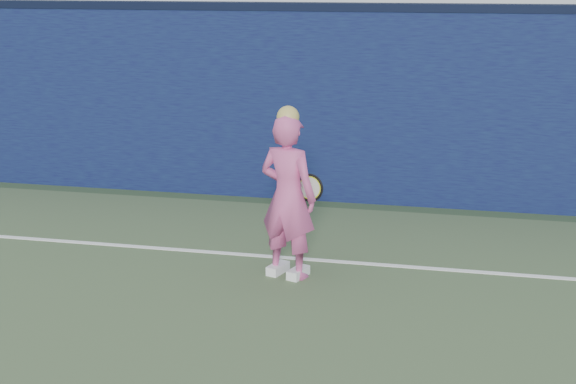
# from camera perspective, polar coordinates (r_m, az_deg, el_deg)

# --- Properties ---
(backstop_wall) EXTENTS (24.00, 0.40, 2.50)m
(backstop_wall) POSITION_cam_1_polar(r_m,az_deg,el_deg) (10.84, -0.56, 6.18)
(backstop_wall) COLOR #0D0D3A
(backstop_wall) RESTS_ON ground
(wall_cap) EXTENTS (24.00, 0.42, 0.10)m
(wall_cap) POSITION_cam_1_polar(r_m,az_deg,el_deg) (10.71, -0.58, 13.07)
(wall_cap) COLOR black
(wall_cap) RESTS_ON backstop_wall
(player) EXTENTS (0.70, 0.57, 1.74)m
(player) POSITION_cam_1_polar(r_m,az_deg,el_deg) (7.92, 0.00, -0.30)
(player) COLOR #CA4E8C
(player) RESTS_ON ground
(racket) EXTENTS (0.51, 0.29, 0.30)m
(racket) POSITION_cam_1_polar(r_m,az_deg,el_deg) (8.28, 1.41, 0.28)
(racket) COLOR black
(racket) RESTS_ON ground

